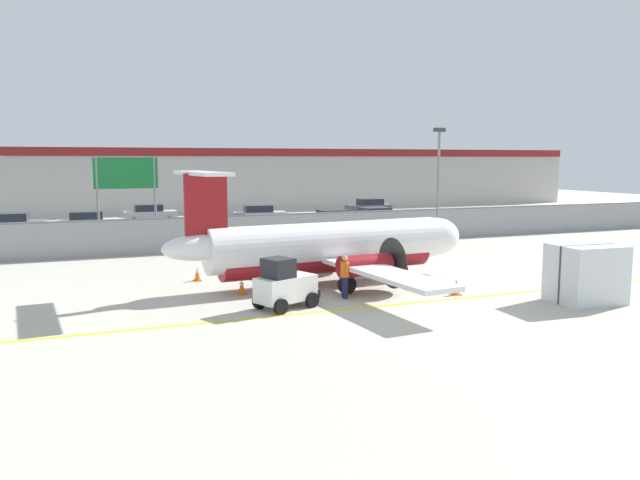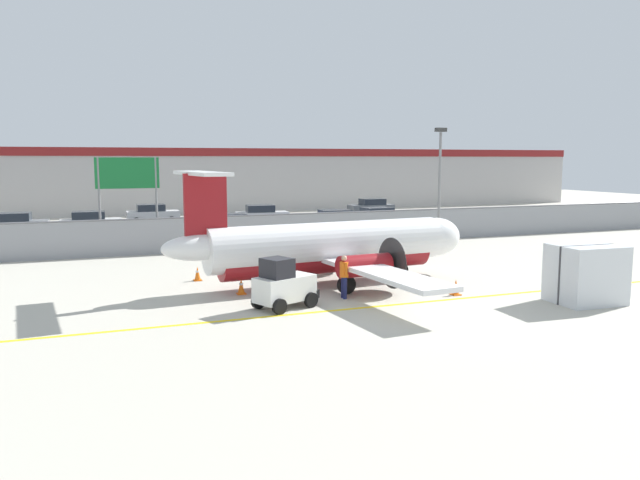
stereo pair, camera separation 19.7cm
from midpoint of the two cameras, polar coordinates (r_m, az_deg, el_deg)
ground_plane at (r=23.72m, az=7.46°, el=-5.80°), size 140.00×140.00×0.01m
perimeter_fence at (r=38.12m, az=-4.25°, el=0.94°), size 98.00×0.10×2.10m
parking_lot_strip at (r=49.26m, az=-8.23°, el=1.11°), size 98.00×17.00×0.12m
background_building at (r=67.13m, az=-11.96°, el=5.42°), size 91.00×8.10×6.50m
commuter_airplane at (r=27.12m, az=1.04°, el=-0.64°), size 14.20×16.08×4.92m
baggage_tug at (r=22.70m, az=-3.50°, el=-4.15°), size 2.57×2.06×1.88m
ground_crew_worker at (r=24.25m, az=2.05°, el=-3.16°), size 0.35×0.54×1.70m
cargo_container at (r=25.59m, az=22.93°, el=-2.85°), size 2.50×2.12×2.20m
traffic_cone_near_left at (r=25.30m, az=-7.40°, el=-4.25°), size 0.36×0.36×0.64m
traffic_cone_near_right at (r=28.38m, az=-11.34°, el=-3.06°), size 0.36×0.36×0.64m
traffic_cone_far_left at (r=25.56m, az=12.13°, el=-4.23°), size 0.36×0.36×0.64m
parked_car_0 at (r=48.24m, az=-26.38°, el=1.28°), size 4.29×2.19×1.58m
parked_car_1 at (r=47.53m, az=-20.54°, el=1.50°), size 4.25×2.10×1.58m
parked_car_2 at (r=53.44m, az=-15.37°, el=2.31°), size 4.21×2.02×1.58m
parked_car_3 at (r=43.13m, az=-8.70°, el=1.33°), size 4.32×2.26×1.58m
parked_car_4 at (r=51.00m, az=-5.65°, el=2.30°), size 4.36×2.36×1.58m
parked_car_5 at (r=45.86m, az=0.95°, el=1.77°), size 4.28×2.16×1.58m
parked_car_6 at (r=48.47m, az=5.04°, el=2.04°), size 4.28×2.17×1.58m
parked_car_7 at (r=59.08m, az=4.39°, el=3.01°), size 4.24×2.09×1.58m
apron_light_pole at (r=38.72m, az=10.62°, el=5.66°), size 0.70×0.30×7.27m
highway_sign at (r=38.02m, az=-17.45°, el=5.17°), size 3.60×0.14×5.50m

